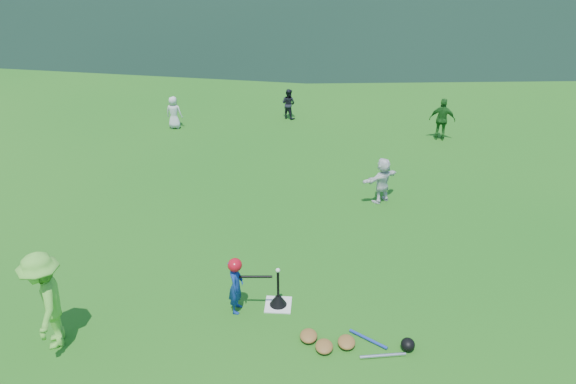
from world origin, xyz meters
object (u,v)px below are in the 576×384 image
(fielder_a, at_px, (174,112))
(equipment_pile, at_px, (347,343))
(batter_child, at_px, (236,286))
(batting_tee, at_px, (278,299))
(fielder_c, at_px, (442,119))
(fielder_d, at_px, (382,180))
(fielder_b, at_px, (288,104))
(home_plate, at_px, (278,305))
(adult_coach, at_px, (46,301))

(fielder_a, distance_m, equipment_pile, 10.38)
(batter_child, distance_m, batting_tee, 0.80)
(fielder_c, relative_size, fielder_d, 1.14)
(fielder_b, height_order, fielder_d, fielder_d)
(fielder_a, bearing_deg, fielder_d, 150.42)
(home_plate, relative_size, batting_tee, 0.66)
(batter_child, xyz_separation_m, fielder_d, (2.75, 4.07, 0.04))
(batter_child, height_order, adult_coach, adult_coach)
(home_plate, bearing_deg, fielder_c, 62.37)
(adult_coach, distance_m, fielder_a, 9.33)
(home_plate, height_order, fielder_b, fielder_b)
(adult_coach, relative_size, batting_tee, 2.44)
(fielder_a, xyz_separation_m, batting_tee, (3.84, -8.17, -0.36))
(home_plate, distance_m, batting_tee, 0.12)
(batter_child, height_order, fielder_a, batter_child)
(batter_child, relative_size, adult_coach, 0.61)
(batting_tee, distance_m, equipment_pile, 1.47)
(home_plate, height_order, fielder_a, fielder_a)
(home_plate, distance_m, fielder_a, 9.04)
(home_plate, bearing_deg, batting_tee, 0.00)
(adult_coach, relative_size, fielder_b, 1.73)
(home_plate, distance_m, fielder_b, 9.26)
(home_plate, height_order, fielder_c, fielder_c)
(fielder_d, xyz_separation_m, batting_tee, (-2.06, -3.90, -0.41))
(batter_child, distance_m, fielder_b, 9.41)
(batter_child, bearing_deg, fielder_d, -29.80)
(fielder_a, height_order, fielder_b, fielder_a)
(fielder_a, xyz_separation_m, fielder_d, (5.90, -4.27, 0.05))
(fielder_b, xyz_separation_m, equipment_pile, (1.59, -10.16, -0.41))
(home_plate, xyz_separation_m, fielder_a, (-3.84, 8.17, 0.48))
(batter_child, bearing_deg, batting_tee, -72.01)
(fielder_c, xyz_separation_m, batting_tee, (-4.07, -7.77, -0.49))
(fielder_c, distance_m, batting_tee, 8.79)
(fielder_d, distance_m, equipment_pile, 4.92)
(batting_tee, bearing_deg, fielder_b, 92.73)
(fielder_a, relative_size, fielder_c, 0.80)
(fielder_b, bearing_deg, equipment_pile, 128.15)
(fielder_a, height_order, equipment_pile, fielder_a)
(adult_coach, height_order, fielder_d, adult_coach)
(fielder_c, bearing_deg, fielder_a, 9.29)
(home_plate, bearing_deg, fielder_b, 92.73)
(batter_child, bearing_deg, fielder_b, 2.75)
(fielder_b, distance_m, batting_tee, 9.26)
(batter_child, relative_size, fielder_d, 0.94)
(batter_child, xyz_separation_m, adult_coach, (-2.75, -0.98, 0.32))
(adult_coach, relative_size, fielder_a, 1.69)
(equipment_pile, bearing_deg, adult_coach, -177.10)
(fielder_d, xyz_separation_m, equipment_pile, (-0.91, -4.82, -0.47))
(fielder_a, relative_size, batting_tee, 1.45)
(adult_coach, bearing_deg, home_plate, 89.01)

